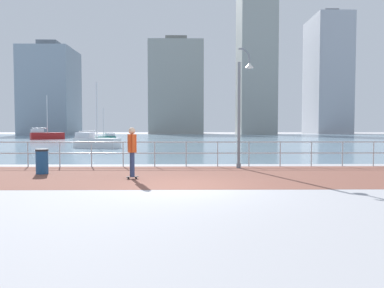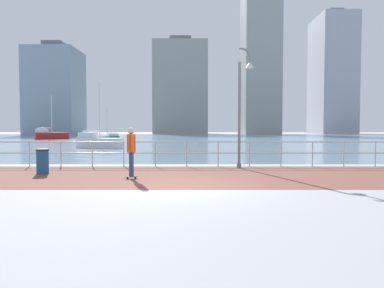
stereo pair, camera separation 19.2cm
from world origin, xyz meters
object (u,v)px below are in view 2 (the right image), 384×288
Objects in this scene: lamppost at (243,102)px; sailboat_white at (51,135)px; skateboarder at (131,148)px; sailboat_gray at (108,138)px; sailboat_ivory at (99,142)px; trash_bin at (43,161)px.

lamppost is 47.31m from sailboat_white.
skateboarder is 35.32m from sailboat_gray.
sailboat_white reaches higher than sailboat_ivory.
skateboarder is at bearing -64.78° from sailboat_white.
trash_bin is at bearing 158.65° from skateboarder.
sailboat_white is 14.70m from sailboat_gray.
sailboat_ivory reaches higher than sailboat_gray.
lamppost is at bearing -56.30° from sailboat_ivory.
trash_bin is at bearing -167.68° from lamppost.
sailboat_white is (-20.46, 43.44, -0.38)m from skateboarder.
trash_bin is 0.21× the size of sailboat_gray.
sailboat_white reaches higher than trash_bin.
sailboat_ivory is 1.29× the size of sailboat_gray.
trash_bin is at bearing -68.13° from sailboat_white.
sailboat_white is (-14.36, 24.97, 0.12)m from sailboat_ivory.
skateboarder is 0.39× the size of sailboat_gray.
sailboat_ivory is at bearing 123.70° from lamppost.
sailboat_gray reaches higher than skateboarder.
skateboarder is at bearing -71.73° from sailboat_ivory.
skateboarder is at bearing -143.39° from lamppost.
sailboat_ivory is (-2.52, 17.06, 0.07)m from trash_bin.
sailboat_gray is (-13.24, 31.04, -2.40)m from lamppost.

